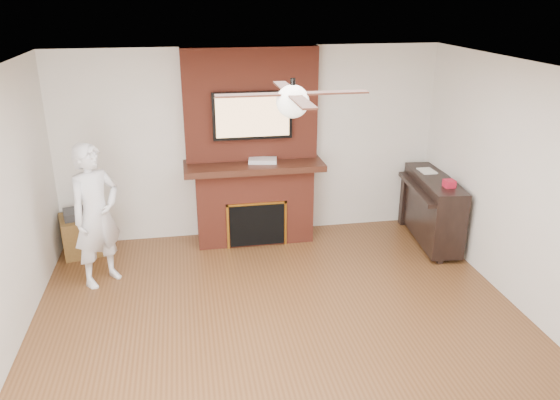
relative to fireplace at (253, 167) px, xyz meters
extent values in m
cube|color=#553219|center=(0.00, -2.55, -1.09)|extent=(5.36, 5.86, 0.18)
cube|color=white|center=(0.00, -2.55, 1.59)|extent=(5.36, 5.86, 0.18)
cube|color=beige|center=(0.00, 0.29, 0.25)|extent=(5.36, 0.18, 2.50)
cube|color=maroon|center=(0.00, -0.05, -0.50)|extent=(1.50, 0.50, 1.00)
cube|color=black|center=(0.00, -0.08, 0.04)|extent=(1.78, 0.64, 0.08)
cube|color=maroon|center=(0.00, 0.10, 0.79)|extent=(1.70, 0.20, 1.42)
cube|color=black|center=(0.00, -0.30, -0.69)|extent=(0.70, 0.06, 0.55)
cube|color=#BF8C2D|center=(0.00, -0.31, -0.40)|extent=(0.78, 0.02, 0.03)
cube|color=#BF8C2D|center=(-0.38, -0.31, -0.69)|extent=(0.03, 0.02, 0.61)
cube|color=#BF8C2D|center=(0.38, -0.31, -0.69)|extent=(0.03, 0.02, 0.61)
cube|color=black|center=(0.00, -0.04, 0.68)|extent=(1.00, 0.07, 0.60)
cube|color=#E8B57B|center=(0.00, -0.08, 0.68)|extent=(0.92, 0.01, 0.52)
cylinder|color=black|center=(0.00, -2.55, 1.43)|extent=(0.04, 0.04, 0.14)
sphere|color=white|center=(0.00, -2.55, 1.32)|extent=(0.26, 0.26, 0.26)
cube|color=black|center=(0.33, -2.55, 1.38)|extent=(0.55, 0.11, 0.01)
cube|color=black|center=(0.00, -2.22, 1.38)|extent=(0.11, 0.55, 0.01)
cube|color=black|center=(-0.33, -2.55, 1.38)|extent=(0.55, 0.11, 0.01)
cube|color=black|center=(0.00, -2.88, 1.38)|extent=(0.11, 0.55, 0.01)
imported|color=silver|center=(-1.87, -0.90, -0.18)|extent=(0.71, 0.70, 1.64)
cube|color=brown|center=(-2.20, -0.07, -0.75)|extent=(0.61, 0.61, 0.48)
cube|color=#29292B|center=(-2.20, -0.07, -0.46)|extent=(0.45, 0.39, 0.10)
cube|color=black|center=(2.29, -0.55, -0.52)|extent=(0.54, 1.40, 0.84)
cube|color=black|center=(2.14, -1.16, -0.63)|extent=(0.06, 0.11, 0.74)
cube|color=black|center=(2.14, 0.06, -0.63)|extent=(0.06, 0.11, 0.74)
cube|color=black|center=(2.06, -0.55, -0.24)|extent=(0.28, 1.27, 0.05)
cube|color=silver|center=(2.29, -0.28, -0.09)|extent=(0.19, 0.26, 0.01)
cube|color=#B4162D|center=(2.29, -0.91, -0.06)|extent=(0.13, 0.13, 0.09)
cube|color=silver|center=(0.11, -0.10, 0.11)|extent=(0.39, 0.27, 0.05)
cylinder|color=#F83E1D|center=(-0.11, -0.19, -0.93)|extent=(0.07, 0.07, 0.12)
cylinder|color=#326F2C|center=(-0.01, -0.16, -0.95)|extent=(0.07, 0.07, 0.09)
cylinder|color=beige|center=(0.09, -0.23, -0.93)|extent=(0.08, 0.08, 0.12)
cylinder|color=#304990|center=(0.27, -0.19, -0.95)|extent=(0.06, 0.06, 0.08)
camera|label=1|loc=(-0.85, -6.72, 2.13)|focal=35.00mm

